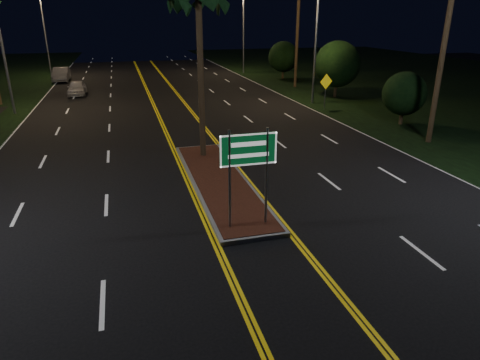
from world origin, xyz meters
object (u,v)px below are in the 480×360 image
object	(u,v)px
highway_sign	(248,159)
shrub_near	(404,94)
car_near	(77,87)
car_far	(61,73)
streetlight_left_mid	(5,29)
shrub_far	(283,57)
streetlight_left_far	(47,24)
median_island	(219,181)
streetlight_right_far	(240,23)
shrub_mid	(337,64)
warning_sign	(326,87)
streetlight_right_mid	(312,28)

from	to	relation	value
highway_sign	shrub_near	world-z (taller)	highway_sign
car_near	car_far	world-z (taller)	car_far
shrub_near	car_far	xyz separation A→B (m)	(-23.00, 26.30, -1.12)
streetlight_left_mid	shrub_far	bearing A→B (deg)	26.18
streetlight_left_mid	shrub_near	size ratio (longest dim) A/B	2.73
car_near	streetlight_left_far	bearing A→B (deg)	105.19
car_far	median_island	bearing A→B (deg)	-73.86
highway_sign	streetlight_right_far	world-z (taller)	streetlight_right_far
highway_sign	car_far	size ratio (longest dim) A/B	0.65
shrub_far	median_island	bearing A→B (deg)	-115.45
shrub_mid	shrub_far	world-z (taller)	shrub_mid
streetlight_left_mid	car_far	distance (m)	17.04
highway_sign	shrub_mid	bearing A→B (deg)	56.56
warning_sign	car_near	bearing A→B (deg)	133.71
streetlight_left_far	car_far	bearing A→B (deg)	-73.26
median_island	highway_sign	distance (m)	4.80
streetlight_right_far	shrub_mid	size ratio (longest dim) A/B	1.95
shrub_near	shrub_mid	bearing A→B (deg)	87.14
car_far	warning_sign	xyz separation A→B (m)	(20.30, -20.86, 0.87)
shrub_far	streetlight_right_far	bearing A→B (deg)	117.98
highway_sign	shrub_mid	size ratio (longest dim) A/B	0.69
highway_sign	car_near	size ratio (longest dim) A/B	0.74
streetlight_right_mid	shrub_far	bearing A→B (deg)	77.18
highway_sign	car_far	bearing A→B (deg)	104.21
shrub_far	car_far	bearing A→B (deg)	169.54
shrub_near	shrub_far	distance (m)	22.01
streetlight_right_mid	shrub_mid	world-z (taller)	streetlight_right_mid
streetlight_left_far	streetlight_right_far	world-z (taller)	same
median_island	car_near	bearing A→B (deg)	106.89
streetlight_left_far	warning_sign	xyz separation A→B (m)	(21.41, -24.56, -3.96)
warning_sign	shrub_mid	bearing A→B (deg)	41.18
shrub_mid	car_far	xyz separation A→B (m)	(-23.50, 16.30, -1.90)
highway_sign	car_near	world-z (taller)	highway_sign
shrub_near	streetlight_right_far	bearing A→B (deg)	95.89
median_island	shrub_mid	world-z (taller)	shrub_mid
streetlight_right_mid	shrub_mid	bearing A→B (deg)	30.56
highway_sign	shrub_near	distance (m)	17.55
median_island	car_near	xyz separation A→B (m)	(-7.28, 23.97, 0.63)
shrub_mid	warning_sign	distance (m)	5.67
median_island	streetlight_right_far	world-z (taller)	streetlight_right_far
streetlight_left_mid	highway_sign	bearing A→B (deg)	-63.41
streetlight_left_mid	shrub_mid	world-z (taller)	streetlight_left_mid
shrub_near	car_far	size ratio (longest dim) A/B	0.67
car_near	warning_sign	size ratio (longest dim) A/B	1.67
median_island	warning_sign	world-z (taller)	warning_sign
streetlight_right_mid	car_near	xyz separation A→B (m)	(-17.89, 8.97, -4.94)
shrub_far	warning_sign	distance (m)	16.84
streetlight_left_mid	car_near	xyz separation A→B (m)	(3.34, 6.97, -4.94)
median_island	highway_sign	xyz separation A→B (m)	(0.00, -4.20, 2.32)
streetlight_right_mid	car_far	world-z (taller)	streetlight_right_mid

